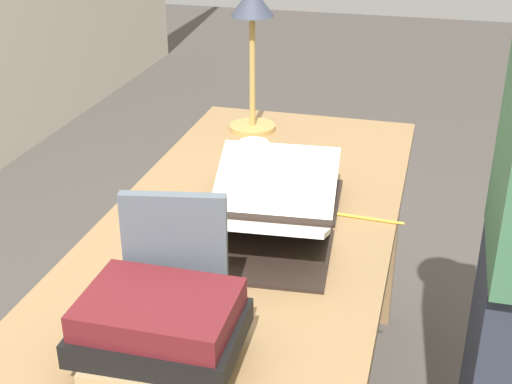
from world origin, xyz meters
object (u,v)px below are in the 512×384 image
object	(u,v)px
coffee_mug	(254,156)
pencil	(369,219)
book_stack_tall	(161,330)
open_book	(268,212)
reading_lamp	(252,30)
book_standing_upright	(175,256)

from	to	relation	value
coffee_mug	pencil	distance (m)	0.40
book_stack_tall	open_book	bearing A→B (deg)	-5.89
coffee_mug	reading_lamp	bearing A→B (deg)	15.84
book_standing_upright	coffee_mug	xyz separation A→B (m)	(0.68, 0.04, -0.08)
book_standing_upright	pencil	xyz separation A→B (m)	(0.47, -0.31, -0.12)
reading_lamp	book_standing_upright	bearing A→B (deg)	-172.96
book_standing_upright	coffee_mug	size ratio (longest dim) A/B	2.28
reading_lamp	book_stack_tall	bearing A→B (deg)	-172.66
book_standing_upright	reading_lamp	distance (m)	1.01
book_stack_tall	pencil	distance (m)	0.68
book_stack_tall	reading_lamp	distance (m)	1.17
open_book	book_stack_tall	bearing A→B (deg)	169.43
open_book	reading_lamp	xyz separation A→B (m)	(0.60, 0.20, 0.28)
book_stack_tall	reading_lamp	bearing A→B (deg)	7.34
open_book	coffee_mug	bearing A→B (deg)	16.27
reading_lamp	pencil	distance (m)	0.74
book_stack_tall	book_standing_upright	distance (m)	0.15
open_book	book_stack_tall	size ratio (longest dim) A/B	2.00
open_book	book_stack_tall	world-z (taller)	book_stack_tall
open_book	reading_lamp	distance (m)	0.69
open_book	pencil	xyz separation A→B (m)	(0.09, -0.23, -0.03)
pencil	book_standing_upright	bearing A→B (deg)	147.19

